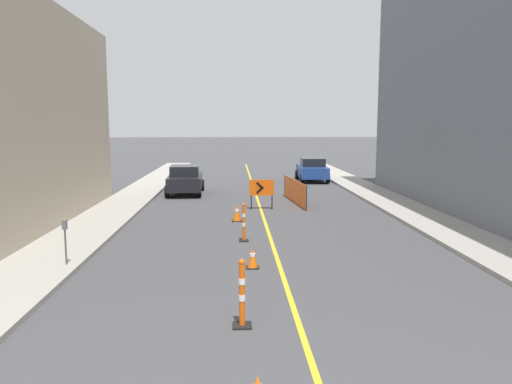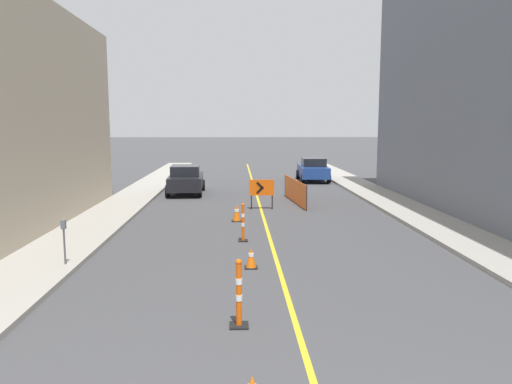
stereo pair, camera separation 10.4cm
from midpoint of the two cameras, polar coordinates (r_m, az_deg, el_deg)
The scene contains 12 objects.
lane_stripe at distance 25.98m, azimuth 0.31°, elevation -0.75°, with size 0.12×45.82×0.01m.
sidewalk_left at distance 26.47m, azimuth -13.85°, elevation -0.67°, with size 2.27×45.82×0.14m.
sidewalk_right at distance 27.05m, azimuth 14.15°, elevation -0.51°, with size 2.27×45.82×0.14m.
traffic_cone_second at distance 13.49m, azimuth -0.35°, elevation -7.53°, with size 0.35×0.35×0.57m.
traffic_cone_third at distance 19.88m, azimuth -2.07°, elevation -2.40°, with size 0.41×0.41×0.68m.
delineator_post_front at distance 9.66m, azimuth -1.65°, elevation -11.91°, with size 0.36×0.36×1.33m.
delineator_post_rear at distance 16.46m, azimuth -1.31°, elevation -3.75°, with size 0.32×0.32×1.28m.
arrow_barricade_primary at distance 22.58m, azimuth 0.80°, elevation 0.38°, with size 1.12×0.10×1.35m.
safety_mesh_fence at distance 24.61m, azimuth 4.59°, elevation 0.10°, with size 0.52×4.87×1.15m.
parked_car_curb_near at distance 27.97m, azimuth -7.92°, elevation 1.43°, with size 1.99×4.38×1.59m.
parked_car_curb_mid at distance 34.20m, azimuth 6.62°, elevation 2.59°, with size 1.97×4.37×1.59m.
parking_meter_near_curb at distance 14.14m, azimuth -20.92°, elevation -4.28°, with size 0.12×0.11×1.23m.
Camera 2 is at (-1.15, -2.76, 3.83)m, focal length 35.00 mm.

